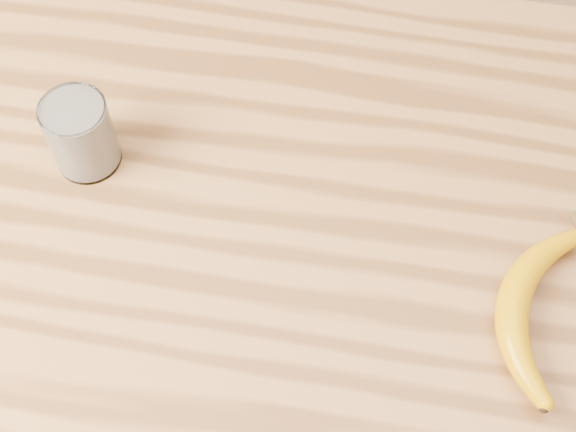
# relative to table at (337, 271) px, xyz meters

# --- Properties ---
(table) EXTENTS (1.20, 0.80, 0.90)m
(table) POSITION_rel_table_xyz_m (0.00, 0.00, 0.00)
(table) COLOR #9A6333
(table) RESTS_ON ground
(smoothie_glass) EXTENTS (0.08, 0.08, 0.10)m
(smoothie_glass) POSITION_rel_table_xyz_m (-0.32, 0.04, 0.18)
(smoothie_glass) COLOR white
(smoothie_glass) RESTS_ON table
(banana) EXTENTS (0.16, 0.32, 0.04)m
(banana) POSITION_rel_table_xyz_m (0.20, -0.08, 0.15)
(banana) COLOR #C48400
(banana) RESTS_ON table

